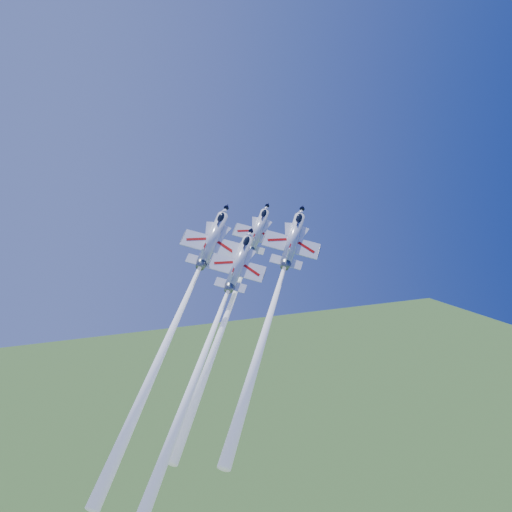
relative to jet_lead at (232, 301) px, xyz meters
name	(u,v)px	position (x,y,z in m)	size (l,w,h in m)	color
jet_lead	(232,301)	(0.00, 0.00, 0.00)	(24.63, 38.33, 40.14)	white
jet_left	(178,315)	(-10.45, -1.55, -1.14)	(26.97, 41.30, 43.00)	white
jet_right	(273,304)	(5.44, -6.10, 0.35)	(24.80, 37.44, 38.79)	white
jet_slot	(210,338)	(-6.98, -8.14, -3.71)	(24.60, 37.64, 39.18)	white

